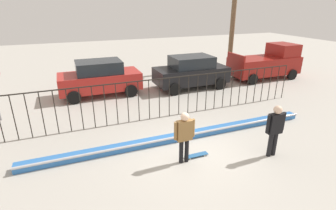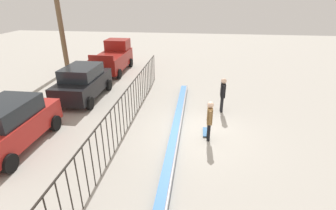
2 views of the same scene
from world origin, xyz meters
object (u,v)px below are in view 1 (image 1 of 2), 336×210
skateboarder (184,133)px  pickup_truck (267,63)px  skateboard (196,155)px  parked_car_red (100,78)px  parked_car_black (191,72)px  camera_operator (275,126)px

skateboarder → pickup_truck: size_ratio=0.36×
skateboarder → skateboard: size_ratio=2.14×
parked_car_red → parked_car_black: size_ratio=1.00×
parked_car_red → skateboarder: bearing=-78.3°
parked_car_red → parked_car_black: bearing=-6.2°
skateboarder → parked_car_black: 7.98m
pickup_truck → parked_car_red: bearing=174.0°
skateboard → parked_car_black: parked_car_black is taller
skateboarder → skateboard: 1.11m
pickup_truck → skateboard: bearing=-144.8°
parked_car_red → parked_car_black: 5.26m
camera_operator → pickup_truck: (6.52, 7.84, -0.03)m
skateboarder → parked_car_red: (-1.49, 7.68, -0.06)m
skateboarder → parked_car_red: size_ratio=0.40×
skateboard → camera_operator: size_ratio=0.45×
parked_car_red → parked_car_black: (5.22, -0.63, 0.00)m
skateboard → parked_car_black: bearing=63.9°
skateboarder → parked_car_red: parked_car_red is taller
skateboard → parked_car_red: 7.89m
skateboard → skateboarder: bearing=-168.9°
skateboarder → parked_car_black: size_ratio=0.40×
skateboard → pickup_truck: pickup_truck is taller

